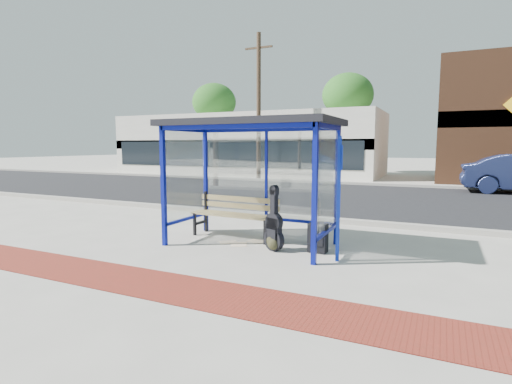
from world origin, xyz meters
The scene contains 19 objects.
ground centered at (0.00, 0.00, 0.00)m, with size 120.00×120.00×0.00m, color #B2ADA0.
brick_paver_strip centered at (0.00, -2.60, 0.01)m, with size 60.00×1.00×0.01m, color maroon.
curb_near centered at (0.00, 2.90, 0.06)m, with size 60.00×0.25×0.12m, color gray.
street_asphalt centered at (0.00, 8.00, 0.00)m, with size 60.00×10.00×0.00m, color black.
curb_far centered at (0.00, 13.10, 0.06)m, with size 60.00×0.25×0.12m, color gray.
far_sidewalk centered at (0.00, 15.00, 0.00)m, with size 60.00×4.00×0.01m, color #B2ADA0.
bus_shelter centered at (0.00, 0.07, 2.07)m, with size 3.30×1.80×2.42m.
storefront_white centered at (-9.00, 17.99, 2.00)m, with size 18.00×6.04×4.00m.
tree_left centered at (-14.00, 22.00, 5.45)m, with size 3.60×3.60×7.03m.
tree_mid centered at (-3.00, 22.00, 5.45)m, with size 3.60×3.60×7.03m.
utility_pole_west centered at (-6.00, 13.40, 4.11)m, with size 1.60×0.24×8.00m.
bench centered at (-0.60, 0.47, 0.52)m, with size 1.96×0.59×0.91m.
guitar_bag centered at (0.58, -0.22, 0.42)m, with size 0.43×0.27×1.15m.
suitcase centered at (1.35, 0.00, 0.27)m, with size 0.34×0.24×0.58m.
backpack centered at (0.60, -0.21, 0.19)m, with size 0.35×0.32×0.40m.
sign_post centered at (1.81, -0.39, 1.18)m, with size 0.12×0.26×2.09m.
newspaper_a centered at (-0.21, -0.09, 0.00)m, with size 0.39×0.31×0.01m, color white.
newspaper_b centered at (-0.49, -0.03, 0.00)m, with size 0.35×0.28×0.01m, color white.
newspaper_c centered at (0.00, 0.29, 0.00)m, with size 0.35×0.27×0.01m, color white.
Camera 1 is at (3.33, -6.89, 1.93)m, focal length 28.00 mm.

